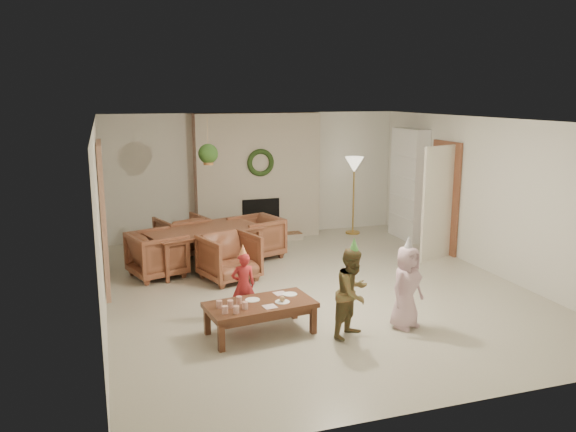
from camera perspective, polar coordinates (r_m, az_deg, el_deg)
name	(u,v)px	position (r m, az deg, el deg)	size (l,w,h in m)	color
floor	(315,288)	(8.66, 2.72, -7.21)	(7.00, 7.00, 0.00)	#B7B29E
ceiling	(317,120)	(8.18, 2.90, 9.55)	(7.00, 7.00, 0.00)	white
wall_back	(255,175)	(11.63, -3.29, 4.12)	(7.00, 7.00, 0.00)	silver
wall_front	(455,279)	(5.31, 16.32, -6.11)	(7.00, 7.00, 0.00)	silver
wall_left	(100,220)	(7.81, -18.25, -0.43)	(7.00, 7.00, 0.00)	silver
wall_right	(489,196)	(9.79, 19.49, 1.92)	(7.00, 7.00, 0.00)	silver
fireplace_mass	(258,176)	(11.43, -3.04, 3.98)	(2.50, 0.40, 2.50)	maroon
fireplace_hearth	(263,238)	(11.33, -2.52, -2.22)	(1.60, 0.30, 0.12)	brown
fireplace_firebox	(261,217)	(11.40, -2.76, -0.12)	(0.75, 0.12, 0.75)	black
fireplace_wreath	(261,163)	(11.18, -2.75, 5.35)	(0.54, 0.54, 0.10)	#1D3614
floor_lamp_base	(353,232)	(12.04, 6.48, -1.64)	(0.30, 0.30, 0.03)	gold
floor_lamp_post	(353,198)	(11.89, 6.56, 1.79)	(0.03, 0.03, 1.44)	gold
floor_lamp_shade	(354,165)	(11.79, 6.64, 5.12)	(0.39, 0.39, 0.32)	beige
bookshelf_carcass	(409,184)	(11.61, 11.97, 3.11)	(0.30, 1.00, 2.20)	white
bookshelf_shelf_a	(406,216)	(11.72, 11.75, -0.03)	(0.30, 0.92, 0.03)	white
bookshelf_shelf_b	(407,197)	(11.64, 11.83, 1.90)	(0.30, 0.92, 0.03)	white
bookshelf_shelf_c	(408,177)	(11.58, 11.92, 3.84)	(0.30, 0.92, 0.03)	white
bookshelf_shelf_d	(409,157)	(11.53, 12.00, 5.81)	(0.30, 0.92, 0.03)	white
books_row_lower	(409,211)	(11.55, 12.05, 0.49)	(0.20, 0.40, 0.24)	#AC1F37
books_row_mid	(405,190)	(11.65, 11.65, 2.61)	(0.20, 0.44, 0.24)	#285B93
books_row_upper	(410,171)	(11.47, 12.10, 4.41)	(0.20, 0.36, 0.22)	#9E6122
door_frame	(445,197)	(10.77, 15.40, 1.81)	(0.05, 0.86, 2.04)	brown
door_leaf	(438,203)	(10.25, 14.77, 1.23)	(0.05, 0.80, 2.00)	beige
curtain_panel	(104,217)	(8.01, -17.97, -0.11)	(0.06, 1.20, 2.00)	tan
dining_table	(204,248)	(9.66, -8.38, -3.20)	(1.90, 1.06, 0.67)	brown
dining_chair_near	(229,257)	(8.95, -5.89, -4.14)	(0.79, 0.81, 0.74)	brown
dining_chair_far	(182,236)	(10.38, -10.54, -2.01)	(0.79, 0.81, 0.74)	brown
dining_chair_left	(157,254)	(9.31, -12.93, -3.75)	(0.79, 0.81, 0.74)	brown
dining_chair_right	(256,237)	(10.16, -3.19, -2.12)	(0.79, 0.81, 0.74)	brown
hanging_plant_cord	(208,139)	(9.31, -8.03, 7.60)	(0.01, 0.01, 0.70)	tan
hanging_plant_pot	(208,161)	(9.34, -7.97, 5.46)	(0.16, 0.16, 0.12)	#905B2E
hanging_plant_foliage	(208,154)	(9.33, -7.99, 6.19)	(0.32, 0.32, 0.32)	#224416
coffee_table_top	(260,305)	(6.97, -2.81, -8.88)	(1.30, 0.65, 0.06)	#562F1C
coffee_table_apron	(260,310)	(7.00, -2.80, -9.41)	(1.20, 0.55, 0.08)	#562F1C
coffee_leg_fl	(221,337)	(6.63, -6.69, -11.96)	(0.07, 0.07, 0.34)	#562F1C
coffee_leg_fr	(313,320)	(7.06, 2.54, -10.35)	(0.07, 0.07, 0.34)	#562F1C
coffee_leg_bl	(207,321)	(7.09, -8.09, -10.34)	(0.07, 0.07, 0.34)	#562F1C
coffee_leg_br	(294,306)	(7.49, 0.63, -8.96)	(0.07, 0.07, 0.34)	#562F1C
cup_a	(225,310)	(6.65, -6.33, -9.31)	(0.07, 0.07, 0.09)	silver
cup_b	(219,304)	(6.83, -6.89, -8.75)	(0.07, 0.07, 0.09)	silver
cup_c	(236,310)	(6.64, -5.20, -9.31)	(0.07, 0.07, 0.09)	silver
cup_d	(230,304)	(6.82, -5.79, -8.74)	(0.07, 0.07, 0.09)	silver
cup_e	(245,305)	(6.76, -4.31, -8.91)	(0.07, 0.07, 0.09)	silver
cup_f	(239,300)	(6.93, -4.91, -8.37)	(0.07, 0.07, 0.09)	silver
plate_a	(253,300)	(7.05, -3.57, -8.36)	(0.18, 0.18, 0.01)	white
plate_b	(282,302)	(6.97, -0.57, -8.58)	(0.18, 0.18, 0.01)	white
plate_c	(290,294)	(7.22, 0.21, -7.83)	(0.18, 0.18, 0.01)	white
food_scoop	(282,299)	(6.95, -0.57, -8.28)	(0.07, 0.07, 0.07)	tan
napkin_left	(270,307)	(6.82, -1.83, -9.05)	(0.15, 0.15, 0.01)	#E4A8B0
napkin_right	(280,294)	(7.24, -0.79, -7.76)	(0.15, 0.15, 0.01)	#E4A8B0
child_red	(243,285)	(7.46, -4.48, -6.91)	(0.32, 0.21, 0.87)	#A42325
party_hat_red	(243,250)	(7.32, -4.54, -3.41)	(0.12, 0.12, 0.17)	#E4C24C
child_plaid	(353,293)	(6.89, 6.51, -7.61)	(0.53, 0.41, 1.09)	brown
party_hat_plaid	(354,245)	(6.72, 6.63, -2.90)	(0.13, 0.13, 0.18)	#51AB49
child_pink	(407,287)	(7.25, 11.78, -6.98)	(0.51, 0.33, 1.05)	#D2A8B5
party_hat_pink	(409,243)	(7.09, 11.98, -2.65)	(0.14, 0.14, 0.19)	#B3B1B8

